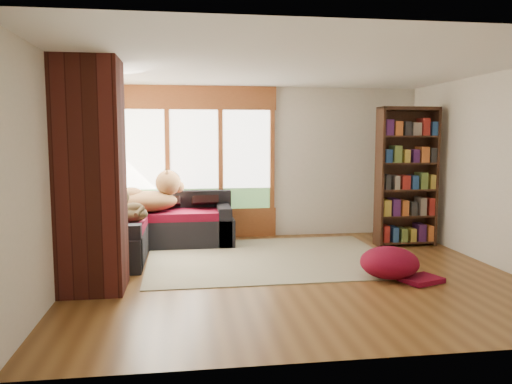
{
  "coord_description": "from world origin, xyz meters",
  "views": [
    {
      "loc": [
        -1.35,
        -6.1,
        1.74
      ],
      "look_at": [
        -0.35,
        0.99,
        0.95
      ],
      "focal_mm": 35.0,
      "sensor_mm": 36.0,
      "label": 1
    }
  ],
  "objects_px": {
    "brick_chimney": "(91,177)",
    "dog_brindle": "(126,209)",
    "area_rug": "(269,258)",
    "sectional_sofa": "(147,230)",
    "pouf": "(389,262)",
    "bookshelf": "(407,177)",
    "dog_tan": "(151,195)"
  },
  "relations": [
    {
      "from": "brick_chimney",
      "to": "dog_brindle",
      "type": "bearing_deg",
      "value": 80.88
    },
    {
      "from": "area_rug",
      "to": "dog_brindle",
      "type": "height_order",
      "value": "dog_brindle"
    },
    {
      "from": "sectional_sofa",
      "to": "dog_brindle",
      "type": "relative_size",
      "value": 2.62
    },
    {
      "from": "pouf",
      "to": "dog_brindle",
      "type": "distance_m",
      "value": 3.62
    },
    {
      "from": "dog_brindle",
      "to": "brick_chimney",
      "type": "bearing_deg",
      "value": 136.4
    },
    {
      "from": "sectional_sofa",
      "to": "pouf",
      "type": "xyz_separation_m",
      "value": [
        3.09,
        -2.06,
        -0.1
      ]
    },
    {
      "from": "sectional_sofa",
      "to": "dog_brindle",
      "type": "height_order",
      "value": "dog_brindle"
    },
    {
      "from": "bookshelf",
      "to": "dog_brindle",
      "type": "bearing_deg",
      "value": -174.66
    },
    {
      "from": "area_rug",
      "to": "bookshelf",
      "type": "distance_m",
      "value": 2.63
    },
    {
      "from": "area_rug",
      "to": "pouf",
      "type": "xyz_separation_m",
      "value": [
        1.31,
        -1.2,
        0.2
      ]
    },
    {
      "from": "sectional_sofa",
      "to": "pouf",
      "type": "bearing_deg",
      "value": -33.62
    },
    {
      "from": "brick_chimney",
      "to": "pouf",
      "type": "bearing_deg",
      "value": -0.15
    },
    {
      "from": "brick_chimney",
      "to": "dog_brindle",
      "type": "xyz_separation_m",
      "value": [
        0.22,
        1.35,
        -0.56
      ]
    },
    {
      "from": "brick_chimney",
      "to": "dog_tan",
      "type": "relative_size",
      "value": 2.32
    },
    {
      "from": "area_rug",
      "to": "pouf",
      "type": "relative_size",
      "value": 4.79
    },
    {
      "from": "area_rug",
      "to": "dog_brindle",
      "type": "bearing_deg",
      "value": 175.57
    },
    {
      "from": "brick_chimney",
      "to": "sectional_sofa",
      "type": "xyz_separation_m",
      "value": [
        0.45,
        2.05,
        -1.0
      ]
    },
    {
      "from": "dog_brindle",
      "to": "bookshelf",
      "type": "bearing_deg",
      "value": -119.14
    },
    {
      "from": "bookshelf",
      "to": "pouf",
      "type": "xyz_separation_m",
      "value": [
        -1.01,
        -1.76,
        -0.9
      ]
    },
    {
      "from": "bookshelf",
      "to": "pouf",
      "type": "bearing_deg",
      "value": -119.77
    },
    {
      "from": "dog_tan",
      "to": "sectional_sofa",
      "type": "bearing_deg",
      "value": -121.02
    },
    {
      "from": "area_rug",
      "to": "dog_tan",
      "type": "height_order",
      "value": "dog_tan"
    },
    {
      "from": "brick_chimney",
      "to": "sectional_sofa",
      "type": "distance_m",
      "value": 2.32
    },
    {
      "from": "area_rug",
      "to": "sectional_sofa",
      "type": "bearing_deg",
      "value": 154.33
    },
    {
      "from": "sectional_sofa",
      "to": "bookshelf",
      "type": "distance_m",
      "value": 4.18
    },
    {
      "from": "brick_chimney",
      "to": "dog_tan",
      "type": "xyz_separation_m",
      "value": [
        0.5,
        2.18,
        -0.47
      ]
    },
    {
      "from": "area_rug",
      "to": "dog_brindle",
      "type": "relative_size",
      "value": 4.11
    },
    {
      "from": "sectional_sofa",
      "to": "brick_chimney",
      "type": "bearing_deg",
      "value": -102.22
    },
    {
      "from": "brick_chimney",
      "to": "area_rug",
      "type": "bearing_deg",
      "value": 28.26
    },
    {
      "from": "dog_brindle",
      "to": "dog_tan",
      "type": "bearing_deg",
      "value": -53.52
    },
    {
      "from": "area_rug",
      "to": "pouf",
      "type": "bearing_deg",
      "value": -42.58
    },
    {
      "from": "area_rug",
      "to": "dog_brindle",
      "type": "xyz_separation_m",
      "value": [
        -2.0,
        0.16,
        0.73
      ]
    }
  ]
}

